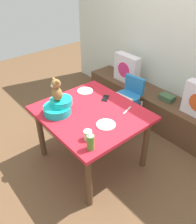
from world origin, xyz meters
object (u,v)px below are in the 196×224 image
(dining_table, at_px, (91,119))
(teddy_bear, at_px, (57,90))
(pillow_floral_left, at_px, (127,69))
(cell_phone, at_px, (105,98))
(coffee_mug, at_px, (88,135))
(dinner_plate_far, at_px, (106,125))
(book_stack, at_px, (167,98))
(infant_seat_teal, at_px, (59,107))
(dinner_plate_near, at_px, (85,91))
(highchair, at_px, (128,97))
(ketchup_bottle, at_px, (90,141))

(dining_table, relative_size, teddy_bear, 4.56)
(pillow_floral_left, bearing_deg, teddy_bear, -74.20)
(cell_phone, bearing_deg, coffee_mug, -89.40)
(dining_table, xyz_separation_m, cell_phone, (-0.11, 0.31, 0.11))
(dining_table, relative_size, dinner_plate_far, 5.70)
(teddy_bear, relative_size, dinner_plate_far, 1.25)
(book_stack, xyz_separation_m, cell_phone, (-0.25, -0.95, 0.25))
(infant_seat_teal, height_order, dinner_plate_near, infant_seat_teal)
(book_stack, distance_m, highchair, 0.55)
(ketchup_bottle, bearing_deg, dining_table, 140.83)
(book_stack, bearing_deg, dining_table, -96.37)
(dining_table, height_order, ketchup_bottle, ketchup_bottle)
(dining_table, xyz_separation_m, infant_seat_teal, (-0.21, -0.28, 0.18))
(book_stack, xyz_separation_m, dining_table, (-0.14, -1.26, 0.14))
(teddy_bear, relative_size, coffee_mug, 2.08)
(pillow_floral_left, height_order, coffee_mug, pillow_floral_left)
(cell_phone, bearing_deg, teddy_bear, -135.71)
(ketchup_bottle, bearing_deg, cell_phone, 129.76)
(pillow_floral_left, bearing_deg, highchair, -42.85)
(teddy_bear, distance_m, coffee_mug, 0.60)
(dinner_plate_far, relative_size, cell_phone, 1.39)
(book_stack, distance_m, dining_table, 1.28)
(pillow_floral_left, bearing_deg, cell_phone, -60.09)
(pillow_floral_left, bearing_deg, book_stack, 1.53)
(dining_table, height_order, cell_phone, cell_phone)
(book_stack, distance_m, infant_seat_teal, 1.61)
(dinner_plate_near, bearing_deg, coffee_mug, -35.75)
(book_stack, height_order, cell_phone, cell_phone)
(dining_table, height_order, dinner_plate_far, dinner_plate_far)
(highchair, distance_m, dinner_plate_far, 1.02)
(book_stack, xyz_separation_m, teddy_bear, (-0.36, -1.54, 0.52))
(cell_phone, bearing_deg, book_stack, 39.86)
(highchair, bearing_deg, teddy_bear, -90.93)
(coffee_mug, bearing_deg, teddy_bear, 176.93)
(ketchup_bottle, xyz_separation_m, coffee_mug, (-0.12, 0.06, -0.04))
(dining_table, height_order, highchair, highchair)
(highchair, distance_m, infant_seat_teal, 1.14)
(highchair, height_order, cell_phone, highchair)
(infant_seat_teal, relative_size, coffee_mug, 2.75)
(dinner_plate_near, bearing_deg, pillow_floral_left, 103.32)
(pillow_floral_left, xyz_separation_m, dinner_plate_near, (0.24, -1.01, 0.07))
(book_stack, distance_m, teddy_bear, 1.67)
(pillow_floral_left, relative_size, book_stack, 2.20)
(infant_seat_teal, height_order, coffee_mug, infant_seat_teal)
(dinner_plate_near, xyz_separation_m, cell_phone, (0.30, 0.08, -0.00))
(dining_table, height_order, dinner_plate_near, dinner_plate_near)
(book_stack, height_order, dinner_plate_far, dinner_plate_far)
(dining_table, bearing_deg, ketchup_bottle, -39.17)
(dining_table, distance_m, dinner_plate_far, 0.31)
(highchair, xyz_separation_m, dinner_plate_near, (-0.21, -0.60, 0.22))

